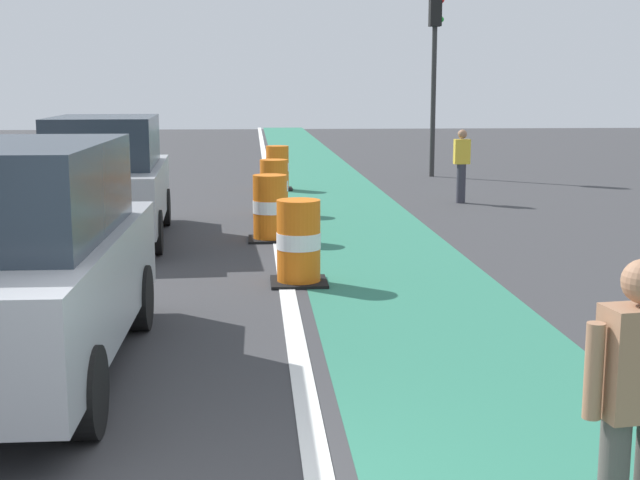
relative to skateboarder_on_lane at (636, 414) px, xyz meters
name	(u,v)px	position (x,y,z in m)	size (l,w,h in m)	color
bike_lane_strip	(352,219)	(0.04, 12.60, -0.91)	(2.50, 80.00, 0.01)	#2D755B
lane_divider_stripe	(275,219)	(-1.46, 12.60, -0.91)	(0.20, 80.00, 0.01)	silver
skateboarder_on_lane	(636,414)	(0.00, 0.00, 0.00)	(0.57, 0.82, 1.69)	black
parked_suv_nearest	(14,260)	(-3.92, 3.56, 0.12)	(1.94, 4.61, 2.04)	#9EA0A5
parked_suv_second	(106,178)	(-4.28, 10.58, 0.12)	(2.10, 4.69, 2.04)	#9EA0A5
traffic_barrel_front	(299,243)	(-1.29, 7.04, -0.38)	(0.73, 0.73, 1.09)	orange
traffic_barrel_mid	(270,209)	(-1.59, 10.31, -0.38)	(0.73, 0.73, 1.09)	orange
traffic_barrel_back	(274,187)	(-1.45, 13.43, -0.38)	(0.73, 0.73, 1.09)	orange
traffic_barrel_far	(277,168)	(-1.26, 17.65, -0.38)	(0.73, 0.73, 1.09)	orange
traffic_light_corner	(435,52)	(3.25, 20.62, 2.59)	(0.41, 0.32, 5.10)	#2D2D2D
pedestrian_crossing	(462,164)	(2.69, 14.79, -0.05)	(0.34, 0.20, 1.61)	#33333D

